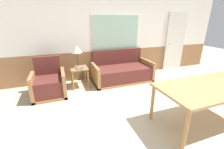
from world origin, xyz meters
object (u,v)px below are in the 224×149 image
couch (122,72)px  table_lamp (77,50)px  armchair (49,85)px  dining_table (209,89)px  side_table (79,72)px

couch → table_lamp: (-1.28, 0.09, 0.76)m
table_lamp → couch: bearing=-4.0°
couch → armchair: size_ratio=1.91×
table_lamp → dining_table: (1.88, -2.43, -0.37)m
side_table → dining_table: size_ratio=0.31×
table_lamp → armchair: bearing=-154.9°
side_table → table_lamp: 0.60m
table_lamp → dining_table: size_ratio=0.33×
armchair → side_table: (0.78, 0.28, 0.16)m
couch → side_table: 1.29m
table_lamp → dining_table: bearing=-52.4°
armchair → side_table: armchair is taller
couch → dining_table: couch is taller
armchair → table_lamp: size_ratio=1.55×
couch → armchair: bearing=-172.5°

